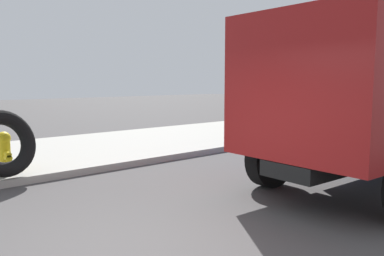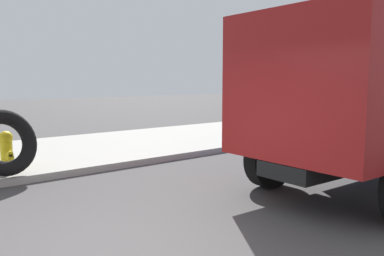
# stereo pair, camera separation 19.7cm
# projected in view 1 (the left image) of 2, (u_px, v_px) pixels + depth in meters

# --- Properties ---
(fire_hydrant) EXTENTS (0.27, 0.62, 0.81)m
(fire_hydrant) POSITION_uv_depth(u_px,v_px,m) (4.00, 150.00, 8.02)
(fire_hydrant) COLOR yellow
(fire_hydrant) RESTS_ON sidewalk_curb
(loose_tire) EXTENTS (1.42, 0.95, 1.32)m
(loose_tire) POSITION_uv_depth(u_px,v_px,m) (3.00, 143.00, 7.43)
(loose_tire) COLOR black
(loose_tire) RESTS_ON sidewalk_curb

